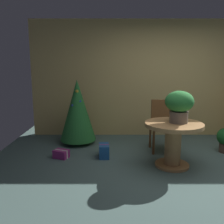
# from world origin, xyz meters

# --- Properties ---
(ground_plane) EXTENTS (6.60, 6.60, 0.00)m
(ground_plane) POSITION_xyz_m (0.00, 0.00, 0.00)
(ground_plane) COLOR #4C6660
(back_wall_panel) EXTENTS (6.00, 0.10, 2.60)m
(back_wall_panel) POSITION_xyz_m (0.00, 2.20, 1.30)
(back_wall_panel) COLOR tan
(back_wall_panel) RESTS_ON ground_plane
(round_dining_table) EXTENTS (0.90, 0.90, 0.71)m
(round_dining_table) POSITION_xyz_m (-0.22, 0.34, 0.47)
(round_dining_table) COLOR #B27F4C
(round_dining_table) RESTS_ON ground_plane
(flower_vase) EXTENTS (0.44, 0.44, 0.50)m
(flower_vase) POSITION_xyz_m (-0.14, 0.37, 1.00)
(flower_vase) COLOR #665B51
(flower_vase) RESTS_ON round_dining_table
(wooden_chair_far) EXTENTS (0.47, 0.43, 0.95)m
(wooden_chair_far) POSITION_xyz_m (-0.22, 1.14, 0.54)
(wooden_chair_far) COLOR brown
(wooden_chair_far) RESTS_ON ground_plane
(holiday_tree) EXTENTS (0.73, 0.73, 1.32)m
(holiday_tree) POSITION_xyz_m (-1.89, 1.52, 0.70)
(holiday_tree) COLOR brown
(holiday_tree) RESTS_ON ground_plane
(gift_box_purple) EXTENTS (0.29, 0.26, 0.14)m
(gift_box_purple) POSITION_xyz_m (-2.07, 0.69, 0.07)
(gift_box_purple) COLOR #9E287A
(gift_box_purple) RESTS_ON ground_plane
(gift_box_blue) EXTENTS (0.19, 0.30, 0.23)m
(gift_box_blue) POSITION_xyz_m (-1.32, 0.73, 0.12)
(gift_box_blue) COLOR #1E569E
(gift_box_blue) RESTS_ON ground_plane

